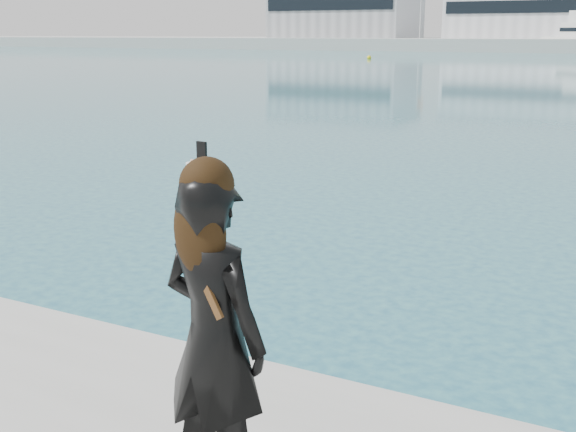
% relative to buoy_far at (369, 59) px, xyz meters
% --- Properties ---
extents(warehouse_grey_left, '(26.52, 16.36, 11.50)m').
position_rel_buoy_far_xyz_m(warehouse_grey_left, '(-25.79, 52.02, 7.76)').
color(warehouse_grey_left, gray).
rests_on(warehouse_grey_left, far_quay).
extents(warehouse_white, '(24.48, 15.35, 9.50)m').
position_rel_buoy_far_xyz_m(warehouse_white, '(7.21, 52.02, 6.76)').
color(warehouse_white, silver).
rests_on(warehouse_white, far_quay).
extents(flagpole_left, '(1.28, 0.16, 8.00)m').
position_rel_buoy_far_xyz_m(flagpole_left, '(-8.69, 45.04, 6.54)').
color(flagpole_left, silver).
rests_on(flagpole_left, far_quay).
extents(buoy_far, '(0.50, 0.50, 0.50)m').
position_rel_buoy_far_xyz_m(buoy_far, '(0.00, 0.00, 0.00)').
color(buoy_far, yellow).
rests_on(buoy_far, ground).
extents(woman, '(0.61, 0.46, 1.61)m').
position_rel_buoy_far_xyz_m(woman, '(29.75, -76.26, 1.61)').
color(woman, black).
rests_on(woman, near_quay).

